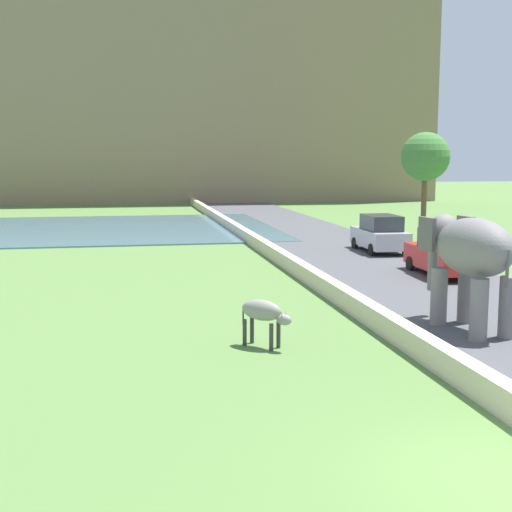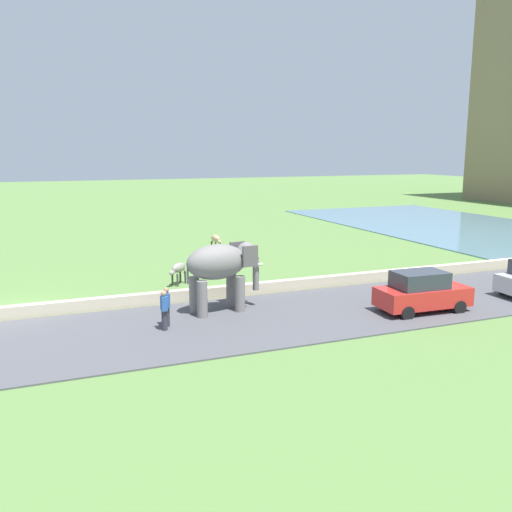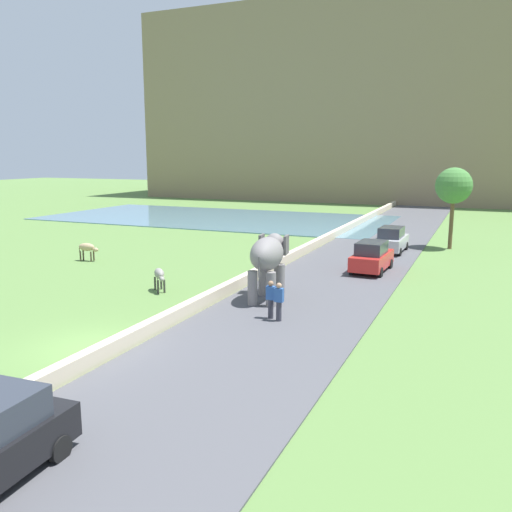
# 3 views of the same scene
# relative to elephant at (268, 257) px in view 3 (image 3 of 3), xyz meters

# --- Properties ---
(ground_plane) EXTENTS (220.00, 220.00, 0.00)m
(ground_plane) POSITION_rel_elephant_xyz_m (-3.40, -8.19, -2.04)
(ground_plane) COLOR #567A3D
(road_surface) EXTENTS (7.00, 120.00, 0.06)m
(road_surface) POSITION_rel_elephant_xyz_m (1.60, 11.81, -2.01)
(road_surface) COLOR #4C4C51
(road_surface) RESTS_ON ground
(barrier_wall) EXTENTS (0.40, 110.00, 0.58)m
(barrier_wall) POSITION_rel_elephant_xyz_m (-2.20, 9.81, -1.74)
(barrier_wall) COLOR beige
(barrier_wall) RESTS_ON ground
(lake) EXTENTS (36.00, 18.00, 0.08)m
(lake) POSITION_rel_elephant_xyz_m (-17.40, 28.35, -2.00)
(lake) COLOR slate
(lake) RESTS_ON ground
(hill_distant) EXTENTS (64.00, 28.00, 27.91)m
(hill_distant) POSITION_rel_elephant_xyz_m (-9.40, 64.64, 11.92)
(hill_distant) COLOR #897556
(hill_distant) RESTS_ON ground
(elephant) EXTENTS (1.73, 3.55, 2.99)m
(elephant) POSITION_rel_elephant_xyz_m (0.00, 0.00, 0.00)
(elephant) COLOR slate
(elephant) RESTS_ON ground
(person_beside_elephant) EXTENTS (0.36, 0.22, 1.63)m
(person_beside_elephant) POSITION_rel_elephant_xyz_m (1.20, -2.67, -1.16)
(person_beside_elephant) COLOR #33333D
(person_beside_elephant) RESTS_ON ground
(person_trailing) EXTENTS (0.36, 0.22, 1.63)m
(person_trailing) POSITION_rel_elephant_xyz_m (1.62, -2.86, -1.16)
(person_trailing) COLOR #33333D
(person_trailing) RESTS_ON ground
(car_silver) EXTENTS (1.88, 4.05, 1.80)m
(car_silver) POSITION_rel_elephant_xyz_m (3.18, 14.76, -1.14)
(car_silver) COLOR #B7B7BC
(car_silver) RESTS_ON ground
(car_red) EXTENTS (1.93, 4.07, 1.80)m
(car_red) POSITION_rel_elephant_xyz_m (3.18, 7.97, -1.14)
(car_red) COLOR red
(car_red) RESTS_ON ground
(cow_grey) EXTENTS (1.21, 1.23, 1.15)m
(cow_grey) POSITION_rel_elephant_xyz_m (-5.51, -0.56, -1.20)
(cow_grey) COLOR gray
(cow_grey) RESTS_ON ground
(cow_tan) EXTENTS (1.41, 0.56, 1.15)m
(cow_tan) POSITION_rel_elephant_xyz_m (-14.02, 4.20, -1.20)
(cow_tan) COLOR tan
(cow_tan) RESTS_ON ground
(tree_near) EXTENTS (2.54, 2.54, 5.78)m
(tree_near) POSITION_rel_elephant_xyz_m (6.79, 18.03, 2.43)
(tree_near) COLOR brown
(tree_near) RESTS_ON ground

